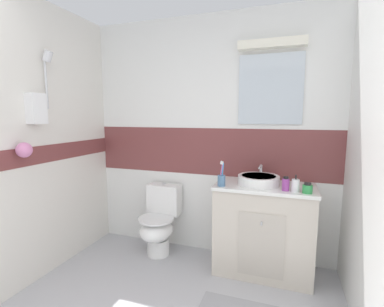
{
  "coord_description": "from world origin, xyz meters",
  "views": [
    {
      "loc": [
        0.79,
        -0.4,
        1.48
      ],
      "look_at": [
        0.03,
        1.78,
        1.16
      ],
      "focal_mm": 25.76,
      "sensor_mm": 36.0,
      "label": 1
    }
  ],
  "objects": [
    {
      "name": "wall_back_tiled",
      "position": [
        0.01,
        2.45,
        1.26
      ],
      "size": [
        3.2,
        0.2,
        2.5
      ],
      "color": "white",
      "rests_on": "ground_plane"
    },
    {
      "name": "wall_left_shower_alcove",
      "position": [
        -1.35,
        1.2,
        1.25
      ],
      "size": [
        0.24,
        3.48,
        2.5
      ],
      "color": "silver",
      "rests_on": "ground_plane"
    },
    {
      "name": "vanity_cabinet",
      "position": [
        0.62,
        2.16,
        0.43
      ],
      "size": [
        0.9,
        0.51,
        0.85
      ],
      "color": "beige",
      "rests_on": "ground_plane"
    },
    {
      "name": "sink_basin",
      "position": [
        0.56,
        2.15,
        0.9
      ],
      "size": [
        0.38,
        0.42,
        0.16
      ],
      "color": "white",
      "rests_on": "vanity_cabinet"
    },
    {
      "name": "toilet",
      "position": [
        -0.47,
        2.15,
        0.35
      ],
      "size": [
        0.37,
        0.5,
        0.75
      ],
      "color": "white",
      "rests_on": "ground_plane"
    },
    {
      "name": "toothbrush_cup",
      "position": [
        0.24,
        1.98,
        0.91
      ],
      "size": [
        0.07,
        0.07,
        0.23
      ],
      "color": "#4C7299",
      "rests_on": "vanity_cabinet"
    },
    {
      "name": "soap_dispenser",
      "position": [
        0.87,
        2.0,
        0.9
      ],
      "size": [
        0.06,
        0.06,
        0.15
      ],
      "color": "white",
      "rests_on": "vanity_cabinet"
    },
    {
      "name": "hair_gel_jar",
      "position": [
        0.96,
        1.98,
        0.89
      ],
      "size": [
        0.08,
        0.08,
        0.09
      ],
      "color": "green",
      "rests_on": "vanity_cabinet"
    },
    {
      "name": "lotion_bottle_short",
      "position": [
        0.79,
        2.01,
        0.91
      ],
      "size": [
        0.06,
        0.06,
        0.12
      ],
      "color": "#993F99",
      "rests_on": "vanity_cabinet"
    }
  ]
}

